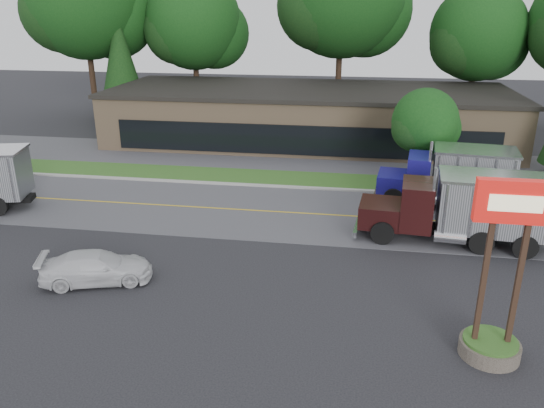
{
  "coord_description": "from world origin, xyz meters",
  "views": [
    {
      "loc": [
        5.84,
        -17.77,
        10.58
      ],
      "look_at": [
        2.15,
        5.44,
        1.8
      ],
      "focal_mm": 35.0,
      "sensor_mm": 36.0,
      "label": 1
    }
  ],
  "objects_px": {
    "bilo_sign": "(497,300)",
    "dump_truck_blue": "(453,175)",
    "rally_car": "(96,267)",
    "dump_truck_maroon": "(467,207)"
  },
  "relations": [
    {
      "from": "bilo_sign",
      "to": "dump_truck_blue",
      "type": "bearing_deg",
      "value": 86.5
    },
    {
      "from": "bilo_sign",
      "to": "rally_car",
      "type": "distance_m",
      "value": 15.04
    },
    {
      "from": "dump_truck_blue",
      "to": "dump_truck_maroon",
      "type": "distance_m",
      "value": 5.0
    },
    {
      "from": "rally_car",
      "to": "dump_truck_maroon",
      "type": "bearing_deg",
      "value": -85.82
    },
    {
      "from": "dump_truck_maroon",
      "to": "rally_car",
      "type": "relative_size",
      "value": 2.04
    },
    {
      "from": "bilo_sign",
      "to": "dump_truck_blue",
      "type": "relative_size",
      "value": 0.79
    },
    {
      "from": "bilo_sign",
      "to": "dump_truck_maroon",
      "type": "bearing_deg",
      "value": 85.48
    },
    {
      "from": "dump_truck_blue",
      "to": "rally_car",
      "type": "xyz_separation_m",
      "value": [
        -15.6,
        -11.35,
        -1.16
      ]
    },
    {
      "from": "dump_truck_blue",
      "to": "rally_car",
      "type": "height_order",
      "value": "dump_truck_blue"
    },
    {
      "from": "dump_truck_maroon",
      "to": "rally_car",
      "type": "height_order",
      "value": "dump_truck_maroon"
    }
  ]
}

